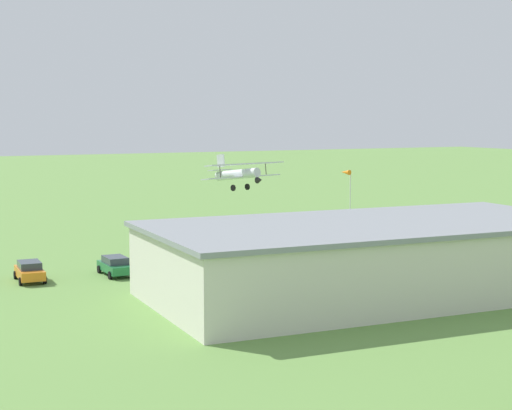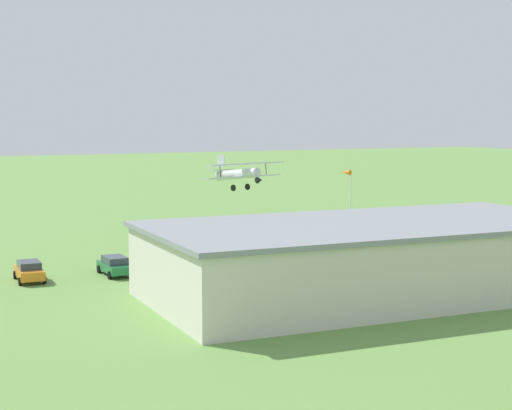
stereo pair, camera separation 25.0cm
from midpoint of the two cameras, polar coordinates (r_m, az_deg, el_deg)
ground_plane at (r=90.69m, az=-0.11°, el=-2.14°), size 400.00×400.00×0.00m
hangar at (r=61.38m, az=7.96°, el=-3.62°), size 33.59×17.39×5.38m
biplane at (r=83.74m, az=-1.23°, el=2.19°), size 9.63×7.08×3.60m
car_white at (r=83.42m, az=9.67°, el=-2.38°), size 2.32×4.10×1.59m
car_green at (r=69.41m, az=-9.71°, el=-4.10°), size 2.08×4.40×1.55m
car_orange at (r=68.35m, az=-15.34°, el=-4.37°), size 2.25×4.37×1.60m
person_beside_truck at (r=73.22m, az=-6.40°, el=-3.46°), size 0.38×0.38×1.76m
person_watching_takeoff at (r=79.84m, az=0.14°, el=-2.72°), size 0.53×0.53×1.54m
person_near_hangar_door at (r=79.26m, az=8.72°, el=-2.80°), size 0.53×0.53×1.68m
person_at_fence_line at (r=82.37m, az=3.31°, el=-2.43°), size 0.51×0.51×1.61m
windsock at (r=96.94m, az=6.12°, el=1.92°), size 1.21×1.41×6.85m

